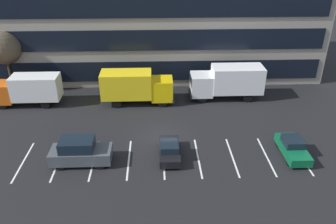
{
  "coord_description": "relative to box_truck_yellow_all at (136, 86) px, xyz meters",
  "views": [
    {
      "loc": [
        -0.53,
        -26.06,
        16.26
      ],
      "look_at": [
        0.56,
        2.06,
        1.4
      ],
      "focal_mm": 36.69,
      "sensor_mm": 36.0,
      "label": 1
    }
  ],
  "objects": [
    {
      "name": "office_building",
      "position": [
        2.63,
        11.02,
        5.23
      ],
      "size": [
        38.46,
        13.68,
        14.4
      ],
      "color": "gray",
      "rests_on": "ground_plane"
    },
    {
      "name": "sedan_black",
      "position": [
        3.1,
        -10.04,
        -1.31
      ],
      "size": [
        1.63,
        3.9,
        1.4
      ],
      "color": "black",
      "rests_on": "ground_plane"
    },
    {
      "name": "ground_plane",
      "position": [
        2.63,
        -6.93,
        -1.97
      ],
      "size": [
        120.0,
        120.0,
        0.0
      ],
      "primitive_type": "plane",
      "color": "black"
    },
    {
      "name": "box_truck_white",
      "position": [
        9.85,
        0.86,
        0.07
      ],
      "size": [
        7.81,
        2.59,
        3.62
      ],
      "color": "white",
      "rests_on": "ground_plane"
    },
    {
      "name": "suv_charcoal",
      "position": [
        -3.9,
        -10.56,
        -0.94
      ],
      "size": [
        4.74,
        2.01,
        2.14
      ],
      "color": "#474C51",
      "rests_on": "ground_plane"
    },
    {
      "name": "box_truck_yellow_all",
      "position": [
        0.0,
        0.0,
        0.0
      ],
      "size": [
        7.55,
        2.5,
        3.5
      ],
      "color": "yellow",
      "rests_on": "ground_plane"
    },
    {
      "name": "lot_markings",
      "position": [
        2.63,
        -10.25,
        -1.97
      ],
      "size": [
        22.54,
        5.4,
        0.01
      ],
      "color": "silver",
      "rests_on": "ground_plane"
    },
    {
      "name": "bare_tree",
      "position": [
        -14.37,
        4.01,
        3.0
      ],
      "size": [
        3.63,
        3.63,
        6.8
      ],
      "color": "#473323",
      "rests_on": "ground_plane"
    },
    {
      "name": "sedan_forest",
      "position": [
        13.13,
        -10.12,
        -1.28
      ],
      "size": [
        1.72,
        4.11,
        1.47
      ],
      "color": "#0C5933",
      "rests_on": "ground_plane"
    },
    {
      "name": "box_truck_orange",
      "position": [
        -11.16,
        0.04,
        -0.15
      ],
      "size": [
        6.98,
        2.31,
        3.24
      ],
      "color": "#D85914",
      "rests_on": "ground_plane"
    }
  ]
}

